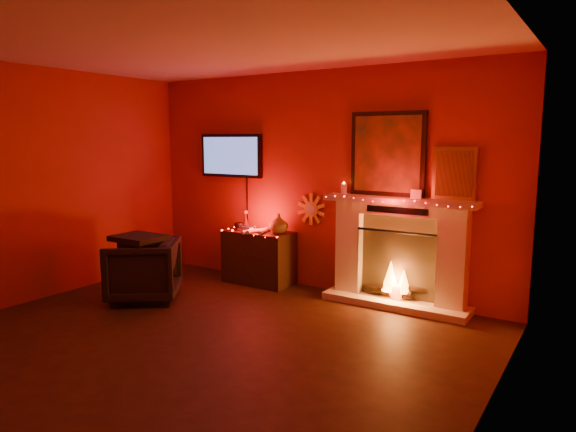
% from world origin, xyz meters
% --- Properties ---
extents(room, '(5.00, 5.00, 5.00)m').
position_xyz_m(room, '(0.00, 0.00, 1.35)').
color(room, black).
rests_on(room, ground).
extents(floor, '(5.00, 5.00, 0.00)m').
position_xyz_m(floor, '(0.00, 0.00, 0.00)').
color(floor, black).
rests_on(floor, ground).
extents(fireplace, '(1.72, 0.40, 2.18)m').
position_xyz_m(fireplace, '(1.14, 2.39, 0.72)').
color(fireplace, beige).
rests_on(fireplace, floor).
extents(tv, '(1.00, 0.07, 1.24)m').
position_xyz_m(tv, '(-1.30, 2.45, 1.65)').
color(tv, black).
rests_on(tv, room).
extents(sunburst_clock, '(0.40, 0.03, 0.40)m').
position_xyz_m(sunburst_clock, '(-0.05, 2.48, 1.00)').
color(sunburst_clock, gold).
rests_on(sunburst_clock, room).
extents(console_table, '(0.91, 0.53, 0.94)m').
position_xyz_m(console_table, '(-0.70, 2.26, 0.38)').
color(console_table, black).
rests_on(console_table, floor).
extents(armchair, '(1.09, 1.09, 0.72)m').
position_xyz_m(armchair, '(-1.43, 0.95, 0.36)').
color(armchair, black).
rests_on(armchair, floor).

